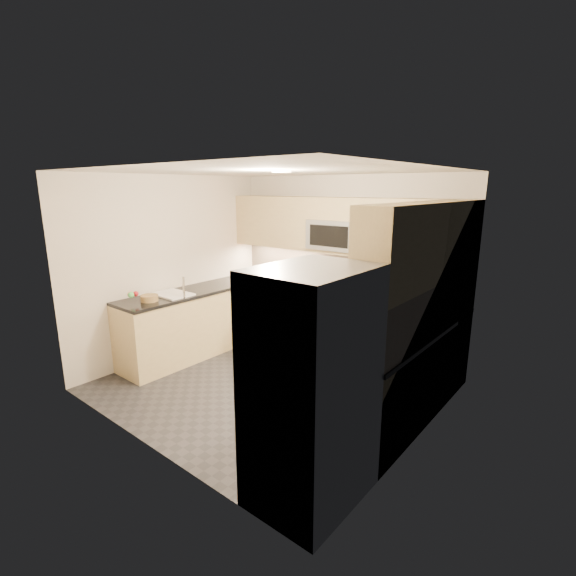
% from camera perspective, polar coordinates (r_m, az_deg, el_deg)
% --- Properties ---
extents(floor, '(3.60, 3.20, 0.00)m').
position_cam_1_polar(floor, '(5.16, -2.52, -13.23)').
color(floor, black).
rests_on(floor, ground).
extents(ceiling, '(3.60, 3.20, 0.02)m').
position_cam_1_polar(ceiling, '(4.61, -2.86, 15.71)').
color(ceiling, beige).
rests_on(ceiling, wall_back).
extents(wall_back, '(3.60, 0.02, 2.50)m').
position_cam_1_polar(wall_back, '(5.99, 7.59, 3.11)').
color(wall_back, beige).
rests_on(wall_back, floor).
extents(wall_front, '(3.60, 0.02, 2.50)m').
position_cam_1_polar(wall_front, '(3.74, -19.29, -3.95)').
color(wall_front, beige).
rests_on(wall_front, floor).
extents(wall_left, '(0.02, 3.20, 2.50)m').
position_cam_1_polar(wall_left, '(6.06, -15.48, 2.85)').
color(wall_left, beige).
rests_on(wall_left, floor).
extents(wall_right, '(0.02, 3.20, 2.50)m').
position_cam_1_polar(wall_right, '(3.81, 17.95, -3.52)').
color(wall_right, beige).
rests_on(wall_right, floor).
extents(base_cab_back_left, '(1.42, 0.60, 0.90)m').
position_cam_1_polar(base_cab_back_left, '(6.58, -2.13, -3.01)').
color(base_cab_back_left, tan).
rests_on(base_cab_back_left, floor).
extents(base_cab_back_right, '(1.42, 0.60, 0.90)m').
position_cam_1_polar(base_cab_back_right, '(5.46, 15.46, -7.04)').
color(base_cab_back_right, tan).
rests_on(base_cab_back_right, floor).
extents(base_cab_right, '(0.60, 1.70, 0.90)m').
position_cam_1_polar(base_cab_right, '(4.34, 14.15, -12.51)').
color(base_cab_right, tan).
rests_on(base_cab_right, floor).
extents(base_cab_peninsula, '(0.60, 2.00, 0.90)m').
position_cam_1_polar(base_cab_peninsula, '(6.02, -13.33, -4.97)').
color(base_cab_peninsula, tan).
rests_on(base_cab_peninsula, floor).
extents(countertop_back_left, '(1.42, 0.63, 0.04)m').
position_cam_1_polar(countertop_back_left, '(6.46, -2.16, 0.99)').
color(countertop_back_left, black).
rests_on(countertop_back_left, base_cab_back_left).
extents(countertop_back_right, '(1.42, 0.63, 0.04)m').
position_cam_1_polar(countertop_back_right, '(5.32, 15.78, -2.29)').
color(countertop_back_right, black).
rests_on(countertop_back_right, base_cab_back_right).
extents(countertop_right, '(0.63, 1.70, 0.04)m').
position_cam_1_polar(countertop_right, '(4.16, 14.53, -6.67)').
color(countertop_right, black).
rests_on(countertop_right, base_cab_right).
extents(countertop_peninsula, '(0.63, 2.00, 0.04)m').
position_cam_1_polar(countertop_peninsula, '(5.89, -13.58, -0.63)').
color(countertop_peninsula, black).
rests_on(countertop_peninsula, base_cab_peninsula).
extents(upper_cab_back, '(3.60, 0.35, 0.75)m').
position_cam_1_polar(upper_cab_back, '(5.77, 6.84, 8.49)').
color(upper_cab_back, tan).
rests_on(upper_cab_back, wall_back).
extents(upper_cab_right, '(0.35, 1.95, 0.75)m').
position_cam_1_polar(upper_cab_right, '(4.01, 17.68, 5.74)').
color(upper_cab_right, tan).
rests_on(upper_cab_right, wall_right).
extents(backsplash_back, '(3.60, 0.01, 0.51)m').
position_cam_1_polar(backsplash_back, '(6.00, 7.55, 2.58)').
color(backsplash_back, tan).
rests_on(backsplash_back, wall_back).
extents(backsplash_right, '(0.01, 2.30, 0.51)m').
position_cam_1_polar(backsplash_right, '(4.24, 20.09, -2.77)').
color(backsplash_right, tan).
rests_on(backsplash_right, wall_right).
extents(gas_range, '(0.76, 0.65, 0.91)m').
position_cam_1_polar(gas_range, '(5.93, 5.69, -4.91)').
color(gas_range, '#9A9CA2').
rests_on(gas_range, floor).
extents(range_cooktop, '(0.76, 0.65, 0.03)m').
position_cam_1_polar(range_cooktop, '(5.80, 5.79, -0.59)').
color(range_cooktop, black).
rests_on(range_cooktop, gas_range).
extents(oven_door_glass, '(0.62, 0.02, 0.45)m').
position_cam_1_polar(oven_door_glass, '(5.67, 3.82, -5.79)').
color(oven_door_glass, black).
rests_on(oven_door_glass, gas_range).
extents(oven_handle, '(0.60, 0.02, 0.02)m').
position_cam_1_polar(oven_handle, '(5.57, 3.75, -3.22)').
color(oven_handle, '#B2B5BA').
rests_on(oven_handle, gas_range).
extents(microwave, '(0.76, 0.40, 0.40)m').
position_cam_1_polar(microwave, '(5.76, 6.67, 7.24)').
color(microwave, '#919498').
rests_on(microwave, upper_cab_back).
extents(microwave_door, '(0.60, 0.01, 0.28)m').
position_cam_1_polar(microwave_door, '(5.59, 5.53, 7.07)').
color(microwave_door, black).
rests_on(microwave_door, microwave).
extents(refrigerator, '(0.70, 0.90, 1.80)m').
position_cam_1_polar(refrigerator, '(3.14, 3.28, -13.45)').
color(refrigerator, gray).
rests_on(refrigerator, floor).
extents(fridge_handle_left, '(0.02, 0.02, 1.20)m').
position_cam_1_polar(fridge_handle_left, '(3.21, -4.12, -11.88)').
color(fridge_handle_left, '#B2B5BA').
rests_on(fridge_handle_left, refrigerator).
extents(fridge_handle_right, '(0.02, 0.02, 1.20)m').
position_cam_1_polar(fridge_handle_right, '(3.46, 0.04, -9.92)').
color(fridge_handle_right, '#B2B5BA').
rests_on(fridge_handle_right, refrigerator).
extents(sink_basin, '(0.52, 0.38, 0.16)m').
position_cam_1_polar(sink_basin, '(5.76, -15.53, -1.48)').
color(sink_basin, white).
rests_on(sink_basin, base_cab_peninsula).
extents(faucet, '(0.03, 0.03, 0.28)m').
position_cam_1_polar(faucet, '(5.51, -14.08, 0.07)').
color(faucet, silver).
rests_on(faucet, countertop_peninsula).
extents(utensil_bowl, '(0.36, 0.36, 0.18)m').
position_cam_1_polar(utensil_bowl, '(5.18, 19.41, -1.73)').
color(utensil_bowl, green).
rests_on(utensil_bowl, countertop_back_right).
extents(cutting_board, '(0.46, 0.36, 0.01)m').
position_cam_1_polar(cutting_board, '(6.40, -1.73, 1.11)').
color(cutting_board, '#F15916').
rests_on(cutting_board, countertop_back_left).
extents(fruit_basket, '(0.25, 0.25, 0.08)m').
position_cam_1_polar(fruit_basket, '(5.50, -18.43, -1.32)').
color(fruit_basket, olive).
rests_on(fruit_basket, countertop_peninsula).
extents(fruit_apple, '(0.07, 0.07, 0.07)m').
position_cam_1_polar(fruit_apple, '(5.46, -20.10, -0.75)').
color(fruit_apple, '#A4121B').
rests_on(fruit_apple, fruit_basket).
extents(fruit_pear, '(0.08, 0.08, 0.08)m').
position_cam_1_polar(fruit_pear, '(5.42, -20.66, -0.90)').
color(fruit_pear, '#50BB56').
rests_on(fruit_pear, fruit_basket).
extents(dish_towel_check, '(0.18, 0.02, 0.35)m').
position_cam_1_polar(dish_towel_check, '(5.64, 3.03, -4.80)').
color(dish_towel_check, silver).
rests_on(dish_towel_check, oven_handle).
extents(dish_towel_blue, '(0.19, 0.07, 0.37)m').
position_cam_1_polar(dish_towel_blue, '(5.50, 5.31, -5.34)').
color(dish_towel_blue, '#315188').
rests_on(dish_towel_blue, oven_handle).
extents(fruit_orange, '(0.07, 0.07, 0.07)m').
position_cam_1_polar(fruit_orange, '(5.44, -20.74, -0.87)').
color(fruit_orange, orange).
rests_on(fruit_orange, fruit_basket).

